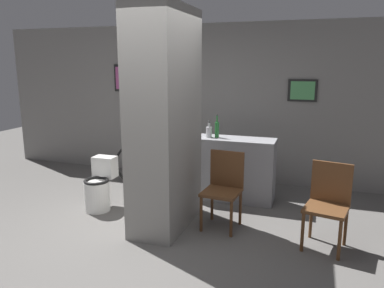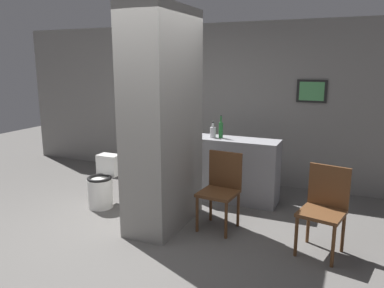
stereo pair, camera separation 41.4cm
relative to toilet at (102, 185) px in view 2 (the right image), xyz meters
name	(u,v)px [view 2 (the right image)]	position (x,y,z in m)	size (l,w,h in m)	color
ground_plane	(138,241)	(1.01, -0.73, -0.31)	(14.00, 14.00, 0.00)	#5B5956
wall_back	(218,103)	(1.01, 1.90, 1.00)	(8.00, 0.09, 2.60)	gray
pillar_center	(163,120)	(1.06, -0.16, 0.99)	(0.58, 1.14, 2.60)	gray
counter_shelf	(233,170)	(1.59, 0.96, 0.15)	(1.31, 0.44, 0.91)	gray
toilet	(102,185)	(0.00, 0.00, 0.00)	(0.34, 0.50, 0.70)	white
chair_near_pillar	(221,187)	(1.74, 0.02, 0.20)	(0.46, 0.46, 0.92)	brown
chair_by_doorway	(324,206)	(2.93, -0.13, 0.20)	(0.50, 0.50, 0.92)	brown
bicycle	(170,167)	(0.53, 1.03, 0.06)	(1.73, 0.42, 0.75)	black
bottle_tall	(221,129)	(1.40, 0.95, 0.73)	(0.06, 0.06, 0.34)	#267233
bottle_short	(213,132)	(1.29, 0.93, 0.69)	(0.09, 0.09, 0.24)	silver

